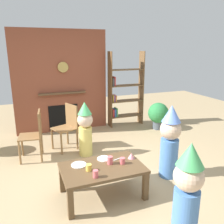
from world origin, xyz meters
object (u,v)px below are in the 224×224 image
paper_cup_far_left (110,160)px  dining_chair_middle (68,124)px  paper_cup_near_left (89,167)px  dining_chair_left (35,132)px  coffee_table (102,171)px  paper_cup_center (96,174)px  birthday_cake_slice (131,156)px  bookshelf (124,93)px  paper_plate_front (104,159)px  paper_cup_near_right (122,161)px  child_in_pink (170,140)px  potted_plant_tall (158,114)px  child_with_cone_hat (187,191)px  paper_plate_rear (79,165)px  child_by_the_chairs (85,128)px

paper_cup_far_left → dining_chair_middle: bearing=98.0°
paper_cup_near_left → dining_chair_left: 1.65m
coffee_table → paper_cup_center: (-0.17, -0.23, 0.11)m
birthday_cake_slice → paper_cup_far_left: bearing=-172.6°
bookshelf → birthday_cake_slice: bearing=-111.7°
bookshelf → paper_plate_front: bearing=-119.5°
birthday_cake_slice → paper_plate_front: bearing=161.9°
paper_cup_near_right → child_in_pink: (0.86, 0.14, 0.13)m
paper_cup_near_left → potted_plant_tall: (2.40, 2.15, -0.09)m
paper_cup_near_right → child_in_pink: size_ratio=0.07×
potted_plant_tall → child_in_pink: bearing=-117.8°
bookshelf → potted_plant_tall: (0.68, -0.61, -0.47)m
child_in_pink → dining_chair_middle: bearing=-58.2°
child_with_cone_hat → dining_chair_left: (-1.31, 2.56, -0.08)m
paper_plate_front → child_in_pink: bearing=-4.9°
paper_cup_near_left → paper_cup_near_right: paper_cup_near_left is taller
child_in_pink → paper_plate_front: bearing=-10.6°
paper_cup_near_left → paper_plate_rear: paper_cup_near_left is taller
bookshelf → dining_chair_left: (-2.29, -1.21, -0.35)m
bookshelf → birthday_cake_slice: bookshelf is taller
bookshelf → paper_cup_center: (-1.69, -2.95, -0.38)m
birthday_cake_slice → potted_plant_tall: bearing=49.7°
potted_plant_tall → paper_plate_rear: bearing=-141.7°
child_with_cone_hat → child_by_the_chairs: (-0.43, 2.38, -0.04)m
paper_cup_center → dining_chair_middle: 1.99m
coffee_table → dining_chair_left: bearing=116.7°
birthday_cake_slice → coffee_table: bearing=-170.3°
paper_cup_center → dining_chair_middle: (0.05, 1.99, 0.02)m
paper_plate_front → child_by_the_chairs: bearing=88.6°
child_with_cone_hat → dining_chair_left: bearing=-0.7°
paper_cup_far_left → child_in_pink: bearing=4.4°
child_in_pink → dining_chair_left: child_in_pink is taller
child_in_pink → dining_chair_left: 2.37m
paper_cup_near_right → paper_plate_front: bearing=130.4°
coffee_table → paper_plate_rear: 0.33m
paper_plate_front → child_with_cone_hat: (0.46, -1.25, 0.14)m
paper_cup_near_right → paper_cup_far_left: bearing=160.7°
paper_cup_near_right → paper_cup_near_left: bearing=-178.6°
dining_chair_middle → bookshelf: bearing=-170.6°
birthday_cake_slice → dining_chair_left: bearing=130.7°
child_with_cone_hat → dining_chair_middle: (-0.67, 2.81, -0.08)m
child_in_pink → dining_chair_left: bearing=-42.0°
paper_cup_near_right → paper_cup_center: (-0.45, -0.20, 0.00)m
coffee_table → potted_plant_tall: potted_plant_tall is taller
paper_cup_far_left → bookshelf: bearing=62.5°
child_with_cone_hat → potted_plant_tall: (1.65, 3.17, -0.20)m
dining_chair_middle → potted_plant_tall: size_ratio=1.34×
paper_cup_near_right → paper_plate_rear: size_ratio=0.42×
paper_cup_center → child_with_cone_hat: size_ratio=0.08×
paper_cup_center → dining_chair_middle: bearing=88.6°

